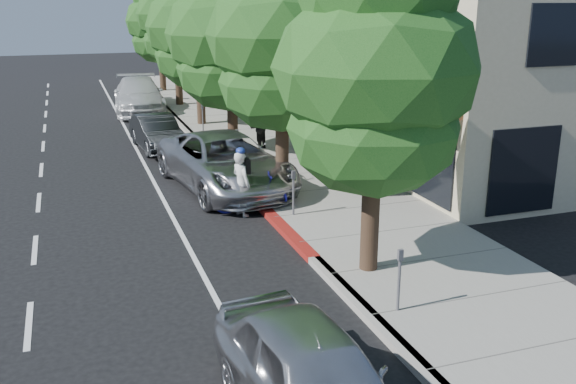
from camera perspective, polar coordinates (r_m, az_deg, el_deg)
name	(u,v)px	position (r m, az deg, el deg)	size (l,w,h in m)	color
ground	(300,247)	(15.94, 1.03, -4.95)	(120.00, 120.00, 0.00)	black
sidewalk	(283,162)	(23.83, -0.41, 2.71)	(4.60, 56.00, 0.15)	gray
curb	(223,167)	(23.22, -5.79, 2.24)	(0.30, 56.00, 0.15)	#9E998E
curb_red_segment	(286,231)	(16.79, -0.14, -3.51)	(0.32, 4.00, 0.15)	maroon
storefront_building	(353,44)	(35.19, 5.76, 12.92)	(10.00, 36.00, 7.00)	beige
street_tree_0	(376,73)	(13.39, 7.82, 10.46)	(4.31, 4.31, 7.21)	black
street_tree_1	(282,39)	(18.89, -0.55, 13.47)	(4.40, 4.40, 7.66)	black
street_tree_2	(230,36)	(24.66, -5.14, 13.63)	(4.91, 4.91, 7.47)	black
street_tree_3	(198,29)	(30.50, -8.00, 14.19)	(4.84, 4.84, 7.46)	black
street_tree_4	(175,16)	(36.39, -9.98, 15.15)	(4.27, 4.27, 7.81)	black
street_tree_5	(160,22)	(42.33, -11.34, 14.58)	(4.28, 4.28, 7.10)	black
cyclist	(241,184)	(18.01, -4.17, 0.73)	(0.68, 0.44, 1.85)	silver
bicycle	(250,194)	(18.33, -3.37, -0.15)	(0.74, 2.13, 1.12)	#16148F
silver_suv	(226,162)	(20.55, -5.57, 2.63)	(2.94, 6.37, 1.77)	#B7B6BB
dark_sedan	(157,133)	(26.47, -11.58, 5.17)	(1.46, 4.18, 1.38)	black
white_pickup	(139,95)	(35.43, -13.13, 8.36)	(2.51, 6.17, 1.79)	silver
dark_suv_far	(142,93)	(36.82, -12.82, 8.60)	(1.98, 4.93, 1.68)	black
near_car_a	(312,379)	(9.48, 2.15, -16.24)	(1.81, 4.49, 1.53)	#B6B6BB
pedestrian	(257,127)	(25.30, -2.78, 5.80)	(0.88, 0.68, 1.80)	black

